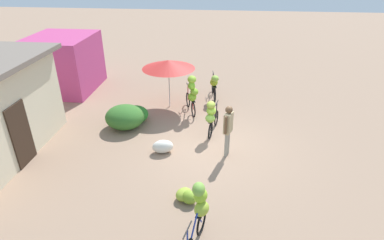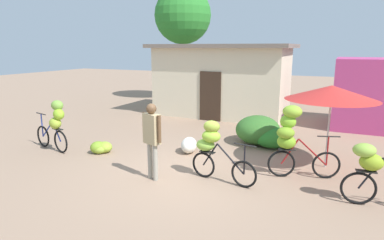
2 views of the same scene
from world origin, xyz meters
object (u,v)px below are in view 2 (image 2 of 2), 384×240
bicycle_leftmost (55,122)px  bicycle_by_shop (376,169)px  produce_sack (189,145)px  banana_pile_on_ground (101,148)px  tree_behind_building (183,16)px  bicycle_near_pile (213,145)px  shop_pink (381,94)px  person_vendor (152,133)px  market_umbrella (332,93)px  building_low (222,80)px  bicycle_center_loaded (292,136)px

bicycle_leftmost → bicycle_by_shop: bicycle_leftmost is taller
produce_sack → bicycle_by_shop: bearing=-18.3°
produce_sack → banana_pile_on_ground: bearing=-154.6°
tree_behind_building → produce_sack: tree_behind_building is taller
bicycle_near_pile → bicycle_by_shop: size_ratio=0.98×
shop_pink → person_vendor: size_ratio=1.82×
bicycle_near_pile → bicycle_leftmost: bearing=179.3°
market_umbrella → bicycle_by_shop: size_ratio=1.33×
shop_pink → banana_pile_on_ground: 10.09m
shop_pink → bicycle_by_shop: bearing=-94.9°
tree_behind_building → banana_pile_on_ground: (2.08, -9.62, -4.42)m
tree_behind_building → bicycle_by_shop: 13.95m
bicycle_by_shop → person_vendor: 4.51m
bicycle_leftmost → banana_pile_on_ground: size_ratio=2.14×
bicycle_leftmost → building_low: bearing=70.3°
tree_behind_building → bicycle_by_shop: tree_behind_building is taller
bicycle_near_pile → person_vendor: bearing=-155.0°
bicycle_center_loaded → bicycle_by_shop: (1.65, -0.83, -0.25)m
market_umbrella → person_vendor: bearing=-145.0°
bicycle_near_pile → building_low: bearing=108.0°
market_umbrella → bicycle_by_shop: market_umbrella is taller
shop_pink → bicycle_leftmost: shop_pink is taller
tree_behind_building → produce_sack: 10.53m
tree_behind_building → bicycle_center_loaded: tree_behind_building is taller
person_vendor → bicycle_leftmost: bearing=170.0°
tree_behind_building → bicycle_leftmost: tree_behind_building is taller
building_low → tree_behind_building: 5.41m
produce_sack → tree_behind_building: bearing=117.0°
bicycle_center_loaded → market_umbrella: bearing=55.3°
market_umbrella → banana_pile_on_ground: 6.29m
banana_pile_on_ground → market_umbrella: bearing=13.7°
building_low → person_vendor: bearing=-82.0°
building_low → produce_sack: size_ratio=8.55×
tree_behind_building → market_umbrella: size_ratio=2.81×
building_low → produce_sack: (0.99, -5.55, -1.34)m
tree_behind_building → market_umbrella: tree_behind_building is taller
shop_pink → banana_pile_on_ground: (-7.42, -6.75, -1.12)m
tree_behind_building → person_vendor: bearing=-67.4°
banana_pile_on_ground → produce_sack: bearing=25.4°
person_vendor → tree_behind_building: bearing=112.6°
bicycle_near_pile → person_vendor: (-1.23, -0.57, 0.27)m
shop_pink → bicycle_leftmost: 11.24m
shop_pink → bicycle_by_shop: shop_pink is taller
tree_behind_building → bicycle_by_shop: bearing=-48.5°
building_low → tree_behind_building: tree_behind_building is taller
bicycle_near_pile → bicycle_center_loaded: bicycle_center_loaded is taller
tree_behind_building → bicycle_leftmost: bearing=-85.2°
produce_sack → shop_pink: bearing=47.8°
bicycle_near_pile → shop_pink: bearing=62.0°
bicycle_leftmost → bicycle_center_loaded: bicycle_center_loaded is taller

